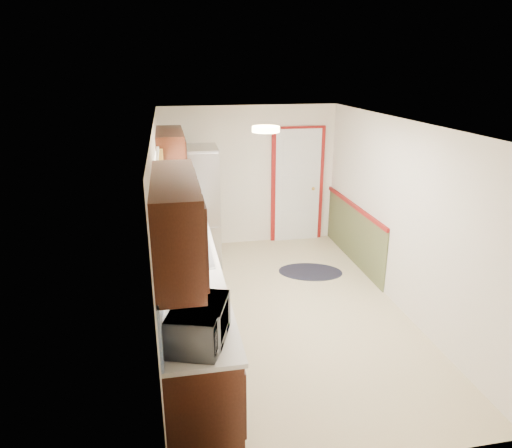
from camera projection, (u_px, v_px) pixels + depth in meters
name	position (u px, v px, depth m)	size (l,w,h in m)	color
room_shell	(286.00, 223.00, 5.55)	(3.20, 5.20, 2.52)	beige
kitchen_run	(186.00, 270.00, 5.19)	(0.63, 4.00, 2.20)	#33140B
back_wall_trim	(309.00, 195.00, 7.88)	(1.12, 2.30, 2.08)	maroon
ceiling_fixture	(266.00, 129.00, 4.93)	(0.30, 0.30, 0.06)	#FFD88C
microwave	(199.00, 320.00, 3.55)	(0.59, 0.32, 0.40)	white
refrigerator	(194.00, 207.00, 7.08)	(0.79, 0.78, 1.87)	#B7B7BC
rug	(310.00, 272.00, 7.02)	(0.97, 0.63, 0.01)	black
cooktop	(183.00, 213.00, 6.72)	(0.54, 0.64, 0.02)	black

